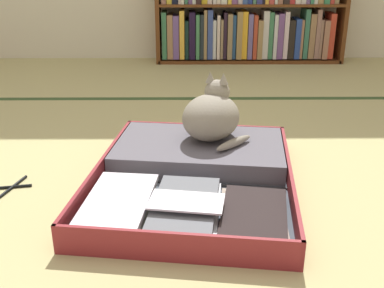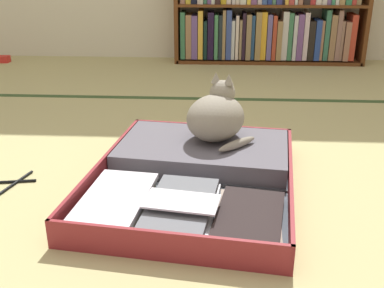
% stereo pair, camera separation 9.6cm
% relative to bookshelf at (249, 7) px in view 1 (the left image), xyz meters
% --- Properties ---
extents(ground_plane, '(10.00, 10.00, 0.00)m').
position_rel_bookshelf_xyz_m(ground_plane, '(-0.55, -2.27, -0.41)').
color(ground_plane, tan).
extents(tatami_border, '(4.80, 0.05, 0.00)m').
position_rel_bookshelf_xyz_m(tatami_border, '(-0.55, -1.01, -0.41)').
color(tatami_border, '#344F28').
rests_on(tatami_border, ground_plane).
extents(bookshelf, '(1.42, 0.22, 0.86)m').
position_rel_bookshelf_xyz_m(bookshelf, '(0.00, 0.00, 0.00)').
color(bookshelf, '#5D3316').
rests_on(bookshelf, ground_plane).
extents(open_suitcase, '(0.78, 0.94, 0.09)m').
position_rel_bookshelf_xyz_m(open_suitcase, '(-0.44, -2.06, -0.37)').
color(open_suitcase, maroon).
rests_on(open_suitcase, ground_plane).
extents(black_cat, '(0.32, 0.33, 0.26)m').
position_rel_bookshelf_xyz_m(black_cat, '(-0.36, -1.86, -0.22)').
color(black_cat, gray).
rests_on(black_cat, open_suitcase).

